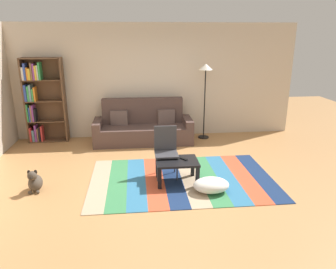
{
  "coord_description": "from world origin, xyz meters",
  "views": [
    {
      "loc": [
        -0.52,
        -5.2,
        2.46
      ],
      "look_at": [
        0.08,
        0.46,
        0.65
      ],
      "focal_mm": 34.19,
      "sensor_mm": 36.0,
      "label": 1
    }
  ],
  "objects_px": {
    "dog": "(35,182)",
    "folding_chair": "(166,147)",
    "couch": "(143,128)",
    "tv_remote": "(184,159)",
    "bookshelf": "(40,100)",
    "standing_lamp": "(205,77)",
    "coffee_table": "(177,164)",
    "pouf": "(211,185)"
  },
  "relations": [
    {
      "from": "couch",
      "to": "pouf",
      "type": "height_order",
      "value": "couch"
    },
    {
      "from": "bookshelf",
      "to": "couch",
      "type": "bearing_deg",
      "value": -6.96
    },
    {
      "from": "coffee_table",
      "to": "standing_lamp",
      "type": "bearing_deg",
      "value": 67.76
    },
    {
      "from": "pouf",
      "to": "folding_chair",
      "type": "distance_m",
      "value": 1.07
    },
    {
      "from": "coffee_table",
      "to": "tv_remote",
      "type": "xyz_separation_m",
      "value": [
        0.12,
        0.03,
        0.08
      ]
    },
    {
      "from": "standing_lamp",
      "to": "folding_chair",
      "type": "bearing_deg",
      "value": -118.67
    },
    {
      "from": "bookshelf",
      "to": "standing_lamp",
      "type": "relative_size",
      "value": 1.09
    },
    {
      "from": "couch",
      "to": "tv_remote",
      "type": "bearing_deg",
      "value": -74.33
    },
    {
      "from": "pouf",
      "to": "tv_remote",
      "type": "bearing_deg",
      "value": 130.02
    },
    {
      "from": "standing_lamp",
      "to": "coffee_table",
      "type": "bearing_deg",
      "value": -112.24
    },
    {
      "from": "coffee_table",
      "to": "folding_chair",
      "type": "height_order",
      "value": "folding_chair"
    },
    {
      "from": "standing_lamp",
      "to": "tv_remote",
      "type": "relative_size",
      "value": 11.94
    },
    {
      "from": "pouf",
      "to": "couch",
      "type": "bearing_deg",
      "value": 110.59
    },
    {
      "from": "pouf",
      "to": "folding_chair",
      "type": "bearing_deg",
      "value": 131.98
    },
    {
      "from": "pouf",
      "to": "dog",
      "type": "bearing_deg",
      "value": 172.99
    },
    {
      "from": "bookshelf",
      "to": "pouf",
      "type": "xyz_separation_m",
      "value": [
        3.35,
        -2.96,
        -0.87
      ]
    },
    {
      "from": "couch",
      "to": "pouf",
      "type": "bearing_deg",
      "value": -69.41
    },
    {
      "from": "standing_lamp",
      "to": "couch",
      "type": "bearing_deg",
      "value": -174.61
    },
    {
      "from": "bookshelf",
      "to": "folding_chair",
      "type": "relative_size",
      "value": 2.16
    },
    {
      "from": "dog",
      "to": "folding_chair",
      "type": "height_order",
      "value": "folding_chair"
    },
    {
      "from": "coffee_table",
      "to": "folding_chair",
      "type": "relative_size",
      "value": 0.79
    },
    {
      "from": "coffee_table",
      "to": "couch",
      "type": "bearing_deg",
      "value": 102.6
    },
    {
      "from": "dog",
      "to": "standing_lamp",
      "type": "distance_m",
      "value": 4.33
    },
    {
      "from": "bookshelf",
      "to": "coffee_table",
      "type": "height_order",
      "value": "bookshelf"
    },
    {
      "from": "standing_lamp",
      "to": "tv_remote",
      "type": "xyz_separation_m",
      "value": [
        -0.86,
        -2.36,
        -1.08
      ]
    },
    {
      "from": "bookshelf",
      "to": "standing_lamp",
      "type": "xyz_separation_m",
      "value": [
        3.82,
        -0.15,
        0.49
      ]
    },
    {
      "from": "couch",
      "to": "tv_remote",
      "type": "xyz_separation_m",
      "value": [
        0.62,
        -2.22,
        0.08
      ]
    },
    {
      "from": "pouf",
      "to": "dog",
      "type": "xyz_separation_m",
      "value": [
        -2.83,
        0.35,
        0.03
      ]
    },
    {
      "from": "pouf",
      "to": "bookshelf",
      "type": "bearing_deg",
      "value": 138.56
    },
    {
      "from": "standing_lamp",
      "to": "folding_chair",
      "type": "distance_m",
      "value": 2.55
    },
    {
      "from": "couch",
      "to": "coffee_table",
      "type": "relative_size",
      "value": 3.19
    },
    {
      "from": "couch",
      "to": "folding_chair",
      "type": "xyz_separation_m",
      "value": [
        0.34,
        -1.94,
        0.2
      ]
    },
    {
      "from": "folding_chair",
      "to": "dog",
      "type": "bearing_deg",
      "value": -129.13
    },
    {
      "from": "tv_remote",
      "to": "couch",
      "type": "bearing_deg",
      "value": 70.43
    },
    {
      "from": "coffee_table",
      "to": "dog",
      "type": "distance_m",
      "value": 2.34
    },
    {
      "from": "standing_lamp",
      "to": "pouf",
      "type": "bearing_deg",
      "value": -99.59
    },
    {
      "from": "tv_remote",
      "to": "coffee_table",
      "type": "bearing_deg",
      "value": 159.49
    },
    {
      "from": "tv_remote",
      "to": "folding_chair",
      "type": "height_order",
      "value": "folding_chair"
    },
    {
      "from": "coffee_table",
      "to": "dog",
      "type": "bearing_deg",
      "value": -178.17
    },
    {
      "from": "couch",
      "to": "folding_chair",
      "type": "distance_m",
      "value": 1.98
    },
    {
      "from": "dog",
      "to": "couch",
      "type": "bearing_deg",
      "value": 51.79
    },
    {
      "from": "coffee_table",
      "to": "tv_remote",
      "type": "relative_size",
      "value": 4.72
    }
  ]
}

